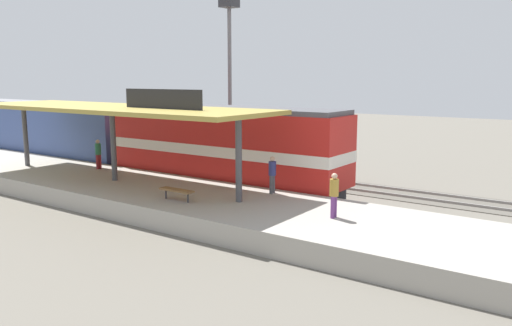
# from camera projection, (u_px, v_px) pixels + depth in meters

# --- Properties ---
(ground_plane) EXTENTS (120.00, 120.00, 0.00)m
(ground_plane) POSITION_uv_depth(u_px,v_px,m) (200.00, 177.00, 31.75)
(ground_plane) COLOR #666056
(track_near) EXTENTS (3.20, 110.00, 0.16)m
(track_near) POSITION_uv_depth(u_px,v_px,m) (178.00, 182.00, 30.13)
(track_near) COLOR #565249
(track_near) RESTS_ON ground
(track_far) EXTENTS (3.20, 110.00, 0.16)m
(track_far) POSITION_uv_depth(u_px,v_px,m) (226.00, 171.00, 33.84)
(track_far) COLOR #565249
(track_far) RESTS_ON ground
(platform) EXTENTS (6.00, 44.00, 0.90)m
(platform) POSITION_uv_depth(u_px,v_px,m) (115.00, 189.00, 26.35)
(platform) COLOR #9E998E
(platform) RESTS_ON ground
(station_canopy) EXTENTS (5.20, 18.00, 4.70)m
(station_canopy) POSITION_uv_depth(u_px,v_px,m) (113.00, 110.00, 25.62)
(station_canopy) COLOR #47474C
(station_canopy) RESTS_ON platform
(platform_bench) EXTENTS (0.44, 1.70, 0.50)m
(platform_bench) POSITION_uv_depth(u_px,v_px,m) (177.00, 191.00, 21.83)
(platform_bench) COLOR #333338
(platform_bench) RESTS_ON platform
(locomotive) EXTENTS (2.93, 14.43, 4.44)m
(locomotive) POSITION_uv_depth(u_px,v_px,m) (223.00, 147.00, 27.79)
(locomotive) COLOR #28282D
(locomotive) RESTS_ON track_near
(passenger_carriage_front) EXTENTS (2.90, 20.00, 4.24)m
(passenger_carriage_front) POSITION_uv_depth(u_px,v_px,m) (34.00, 130.00, 38.02)
(passenger_carriage_front) COLOR #28282D
(passenger_carriage_front) RESTS_ON track_near
(freight_car) EXTENTS (2.80, 12.00, 3.54)m
(freight_car) POSITION_uv_depth(u_px,v_px,m) (228.00, 142.00, 33.41)
(freight_car) COLOR #28282D
(freight_car) RESTS_ON track_far
(light_mast) EXTENTS (1.10, 1.10, 11.70)m
(light_mast) POSITION_uv_depth(u_px,v_px,m) (229.00, 45.00, 36.26)
(light_mast) COLOR slate
(light_mast) RESTS_ON ground
(person_waiting) EXTENTS (0.34, 0.34, 1.71)m
(person_waiting) POSITION_uv_depth(u_px,v_px,m) (98.00, 153.00, 29.43)
(person_waiting) COLOR maroon
(person_waiting) RESTS_ON platform
(person_walking) EXTENTS (0.34, 0.34, 1.71)m
(person_walking) POSITION_uv_depth(u_px,v_px,m) (334.00, 193.00, 19.08)
(person_walking) COLOR #663375
(person_walking) RESTS_ON platform
(person_boarding) EXTENTS (0.34, 0.34, 1.71)m
(person_boarding) POSITION_uv_depth(u_px,v_px,m) (272.00, 173.00, 23.14)
(person_boarding) COLOR #4C4C51
(person_boarding) RESTS_ON platform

